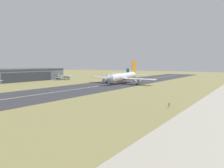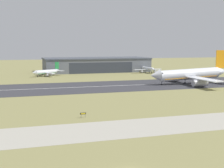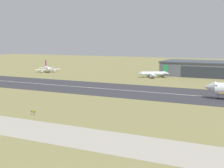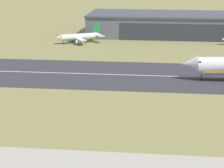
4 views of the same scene
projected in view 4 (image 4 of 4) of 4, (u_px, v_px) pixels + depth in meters
name	position (u px, v px, depth m)	size (l,w,h in m)	color
runway_strip	(38.00, 72.00, 183.71)	(511.60, 43.35, 0.06)	#333338
runway_centreline	(38.00, 72.00, 183.70)	(460.44, 0.70, 0.01)	silver
hangar_building	(172.00, 25.00, 263.52)	(82.52, 34.73, 11.04)	slate
airplane_parked_centre	(79.00, 37.00, 242.31)	(22.44, 19.16, 9.34)	silver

